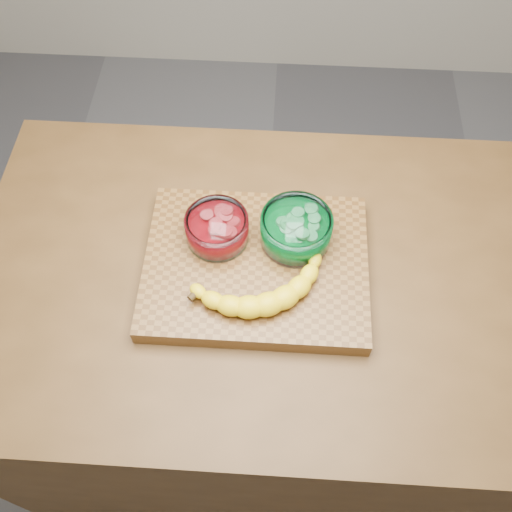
{
  "coord_description": "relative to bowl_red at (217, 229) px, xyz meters",
  "views": [
    {
      "loc": [
        0.04,
        -0.6,
        1.92
      ],
      "look_at": [
        0.0,
        0.0,
        0.96
      ],
      "focal_mm": 40.0,
      "sensor_mm": 36.0,
      "label": 1
    }
  ],
  "objects": [
    {
      "name": "ground",
      "position": [
        0.08,
        -0.05,
        -0.97
      ],
      "size": [
        3.5,
        3.5,
        0.0
      ],
      "primitive_type": "plane",
      "color": "#56565B",
      "rests_on": "ground"
    },
    {
      "name": "counter",
      "position": [
        0.08,
        -0.05,
        -0.52
      ],
      "size": [
        1.2,
        0.8,
        0.9
      ],
      "primitive_type": "cube",
      "color": "#513518",
      "rests_on": "ground"
    },
    {
      "name": "cutting_board",
      "position": [
        0.08,
        -0.05,
        -0.05
      ],
      "size": [
        0.45,
        0.35,
        0.04
      ],
      "primitive_type": "cube",
      "color": "brown",
      "rests_on": "counter"
    },
    {
      "name": "bowl_red",
      "position": [
        0.0,
        0.0,
        0.0
      ],
      "size": [
        0.13,
        0.13,
        0.06
      ],
      "color": "white",
      "rests_on": "cutting_board"
    },
    {
      "name": "bowl_green",
      "position": [
        0.16,
        0.01,
        0.0
      ],
      "size": [
        0.14,
        0.14,
        0.07
      ],
      "color": "white",
      "rests_on": "cutting_board"
    },
    {
      "name": "banana",
      "position": [
        0.09,
        -0.11,
        -0.01
      ],
      "size": [
        0.29,
        0.18,
        0.04
      ],
      "primitive_type": null,
      "color": "yellow",
      "rests_on": "cutting_board"
    }
  ]
}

